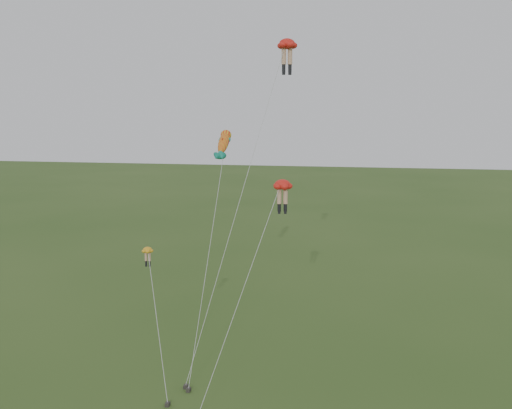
# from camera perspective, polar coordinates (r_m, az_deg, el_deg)

# --- Properties ---
(ground) EXTENTS (300.00, 300.00, 0.00)m
(ground) POSITION_cam_1_polar(r_m,az_deg,el_deg) (38.14, -5.70, -18.25)
(ground) COLOR #2F4C1B
(ground) RESTS_ON ground
(legs_kite_red_high) EXTENTS (6.42, 8.63, 22.59)m
(legs_kite_red_high) POSITION_cam_1_polar(r_m,az_deg,el_deg) (40.83, 2.96, 15.00)
(legs_kite_red_high) COLOR red
(legs_kite_red_high) RESTS_ON ground
(legs_kite_red_mid) EXTENTS (4.71, 8.37, 13.20)m
(legs_kite_red_mid) POSITION_cam_1_polar(r_m,az_deg,el_deg) (37.47, 2.52, 1.38)
(legs_kite_red_mid) COLOR red
(legs_kite_red_mid) RESTS_ON ground
(legs_kite_yellow) EXTENTS (3.04, 4.47, 8.86)m
(legs_kite_yellow) POSITION_cam_1_polar(r_m,az_deg,el_deg) (37.88, -10.65, -5.77)
(legs_kite_yellow) COLOR gold
(legs_kite_yellow) RESTS_ON ground
(fish_kite) EXTENTS (0.95, 12.45, 16.39)m
(fish_kite) POSITION_cam_1_polar(r_m,az_deg,el_deg) (44.68, -3.26, 6.11)
(fish_kite) COLOR gold
(fish_kite) RESTS_ON ground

